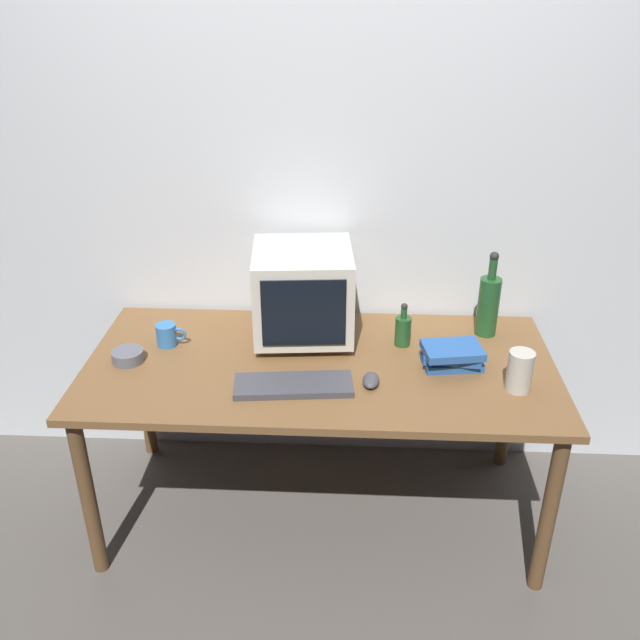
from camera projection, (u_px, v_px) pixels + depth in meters
The scene contains 12 objects.
ground_plane at pixel (320, 509), 2.93m from camera, with size 6.00×6.00×0.00m, color #56514C.
back_wall at pixel (326, 193), 2.78m from camera, with size 4.00×0.08×2.50m, color silver.
desk at pixel (320, 379), 2.63m from camera, with size 1.77×0.84×0.73m.
crt_monitor at pixel (303, 293), 2.69m from camera, with size 0.41×0.42×0.37m.
keyboard at pixel (293, 385), 2.43m from camera, with size 0.42×0.15×0.02m, color #3F3F47.
computer_mouse at pixel (371, 380), 2.44m from camera, with size 0.06×0.10×0.04m, color #3F3F47.
bottle_tall at pixel (488, 304), 2.73m from camera, with size 0.09×0.09×0.36m.
bottle_short at pixel (403, 330), 2.68m from camera, with size 0.06×0.06×0.18m.
book_stack at pixel (452, 356), 2.54m from camera, with size 0.24×0.18×0.09m.
mug at pixel (167, 335), 2.69m from camera, with size 0.12×0.08×0.09m.
cd_spindle at pixel (128, 356), 2.59m from camera, with size 0.12×0.12×0.04m, color #595B66.
metal_canister at pixel (520, 371), 2.39m from camera, with size 0.09×0.09×0.15m, color #B7B2A8.
Camera 1 is at (0.11, -2.22, 2.07)m, focal length 38.41 mm.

